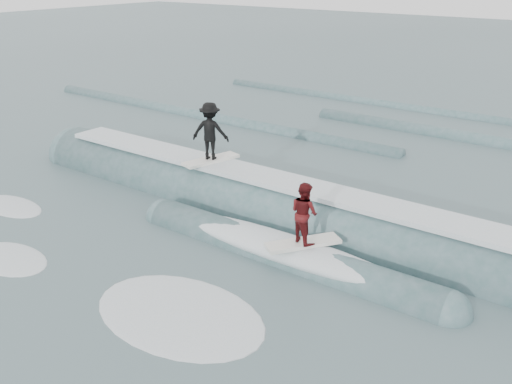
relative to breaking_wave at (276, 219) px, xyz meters
The scene contains 6 objects.
ground 5.81m from the breaking_wave, 92.54° to the right, with size 160.00×160.00×0.00m, color #374D50.
breaking_wave is the anchor object (origin of this frame).
surfer_black 3.63m from the breaking_wave, behind, with size 1.41×2.07×2.00m.
surfer_red 3.17m from the breaking_wave, 41.18° to the right, with size 1.59×1.96×1.74m.
whitewater 6.26m from the breaking_wave, 99.17° to the right, with size 17.61×8.38×0.10m.
far_swells 11.97m from the breaking_wave, 98.47° to the left, with size 37.93×8.65×0.80m.
Camera 1 is at (9.30, -7.55, 7.45)m, focal length 40.00 mm.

